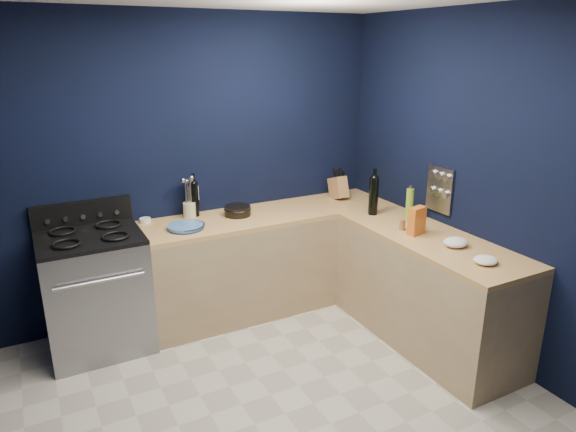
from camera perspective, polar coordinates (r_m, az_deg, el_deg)
floor at (r=3.65m, az=-0.35°, el=-21.12°), size 3.50×3.50×0.02m
wall_back at (r=4.57m, az=-10.64°, el=5.20°), size 3.50×0.02×2.60m
wall_right at (r=4.08m, az=22.14°, el=2.59°), size 0.02×3.50×2.60m
wall_front at (r=1.80m, az=27.76°, el=-18.00°), size 3.50×0.02×2.60m
cab_back at (r=4.76m, az=-1.91°, el=-4.99°), size 2.30×0.63×0.86m
top_back at (r=4.60m, az=-1.97°, el=0.17°), size 2.30×0.63×0.04m
cab_right at (r=4.34m, az=15.07°, el=-8.09°), size 0.63×1.67×0.86m
top_right at (r=4.16m, az=15.58°, el=-2.52°), size 0.63×1.67×0.04m
gas_range at (r=4.36m, az=-20.42°, el=-8.08°), size 0.76×0.66×0.92m
oven_door at (r=4.08m, az=-19.76°, el=-10.01°), size 0.59×0.02×0.42m
cooktop at (r=4.18m, az=-21.13°, el=-2.21°), size 0.76×0.66×0.03m
backguard at (r=4.43m, az=-21.80°, el=0.28°), size 0.76×0.06×0.20m
spice_panel at (r=4.45m, az=16.43°, el=2.82°), size 0.02×0.28×0.38m
wall_outlet at (r=4.61m, az=-10.39°, el=2.49°), size 0.09×0.02×0.13m
plate_stack at (r=4.25m, az=-11.27°, el=-1.18°), size 0.36×0.36×0.04m
ramekin at (r=4.49m, az=-15.50°, el=-0.46°), size 0.11×0.11×0.04m
utensil_crock at (r=4.52m, az=-10.84°, el=0.65°), size 0.13×0.13×0.13m
wine_bottle_back at (r=4.53m, az=-10.30°, el=1.80°), size 0.10×0.10×0.30m
lemon_basket at (r=4.52m, az=-5.59°, el=0.59°), size 0.26×0.26×0.09m
knife_block at (r=5.03m, az=5.58°, el=3.12°), size 0.12×0.25×0.26m
wine_bottle_right at (r=4.56m, az=9.43°, el=2.19°), size 0.09×0.09×0.33m
oil_bottle at (r=4.48m, az=13.28°, el=1.26°), size 0.07×0.07×0.27m
spice_jar_near at (r=4.31m, az=14.11°, el=-0.73°), size 0.04×0.04×0.09m
spice_jar_far at (r=4.24m, az=12.53°, el=-0.97°), size 0.06×0.06×0.09m
crouton_bag at (r=4.15m, az=14.05°, el=-0.52°), size 0.16×0.10×0.22m
towel_front at (r=4.00m, az=18.06°, el=-2.78°), size 0.19×0.16×0.07m
towel_end at (r=3.76m, az=21.01°, el=-4.58°), size 0.20×0.19×0.05m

